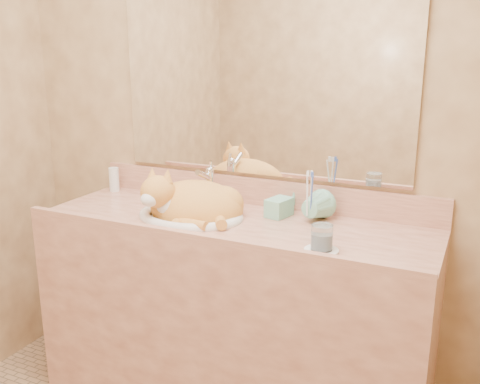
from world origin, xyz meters
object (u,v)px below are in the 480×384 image
at_px(vanity_counter, 233,317).
at_px(sink_basin, 190,201).
at_px(soap_dispenser, 271,199).
at_px(cat, 191,202).
at_px(toothbrush_cup, 309,211).
at_px(water_glass, 322,237).

xyz_separation_m(vanity_counter, sink_basin, (-0.18, -0.02, 0.49)).
bearing_deg(sink_basin, soap_dispenser, 22.55).
height_order(sink_basin, cat, cat).
height_order(vanity_counter, toothbrush_cup, toothbrush_cup).
distance_m(sink_basin, cat, 0.01).
xyz_separation_m(toothbrush_cup, water_glass, (0.13, -0.27, -0.00)).
relative_size(cat, soap_dispenser, 2.36).
xyz_separation_m(sink_basin, toothbrush_cup, (0.47, 0.11, -0.01)).
distance_m(vanity_counter, soap_dispenser, 0.53).
height_order(soap_dispenser, toothbrush_cup, soap_dispenser).
relative_size(sink_basin, water_glass, 5.01).
relative_size(vanity_counter, sink_basin, 3.67).
bearing_deg(vanity_counter, sink_basin, -173.68).
bearing_deg(water_glass, vanity_counter, 157.80).
bearing_deg(soap_dispenser, cat, -148.51).
bearing_deg(water_glass, cat, 165.54).
distance_m(sink_basin, soap_dispenser, 0.33).
distance_m(soap_dispenser, toothbrush_cup, 0.16).
height_order(cat, soap_dispenser, cat).
distance_m(sink_basin, toothbrush_cup, 0.48).
relative_size(vanity_counter, soap_dispenser, 9.41).
height_order(vanity_counter, sink_basin, sink_basin).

